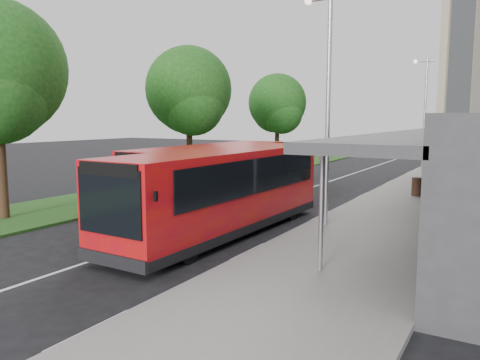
% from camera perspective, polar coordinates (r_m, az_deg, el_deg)
% --- Properties ---
extents(ground, '(120.00, 120.00, 0.00)m').
position_cam_1_polar(ground, '(17.34, -5.22, -5.56)').
color(ground, black).
rests_on(ground, ground).
extents(pavement, '(5.00, 80.00, 0.15)m').
position_cam_1_polar(pavement, '(34.15, 23.73, 0.39)').
color(pavement, slate).
rests_on(pavement, ground).
extents(grass_verge, '(5.00, 80.00, 0.10)m').
position_cam_1_polar(grass_verge, '(37.90, 3.83, 1.61)').
color(grass_verge, '#1C4315').
rests_on(grass_verge, ground).
extents(lane_centre_line, '(0.12, 70.00, 0.01)m').
position_cam_1_polar(lane_centre_line, '(30.61, 11.37, 0.00)').
color(lane_centre_line, silver).
rests_on(lane_centre_line, ground).
extents(kerb_dashes, '(0.12, 56.00, 0.01)m').
position_cam_1_polar(kerb_dashes, '(33.59, 18.94, 0.39)').
color(kerb_dashes, silver).
rests_on(kerb_dashes, ground).
extents(tree_mid, '(5.09, 5.09, 8.18)m').
position_cam_1_polar(tree_mid, '(28.38, -6.22, 10.21)').
color(tree_mid, black).
rests_on(tree_mid, ground).
extents(tree_far, '(4.71, 4.71, 7.56)m').
position_cam_1_polar(tree_far, '(38.66, 4.59, 8.89)').
color(tree_far, black).
rests_on(tree_far, ground).
extents(lamp_post_near, '(1.44, 0.28, 8.00)m').
position_cam_1_polar(lamp_post_near, '(16.76, 10.44, 10.14)').
color(lamp_post_near, '#9C9EA5').
rests_on(lamp_post_near, pavement).
extents(lamp_post_far, '(1.44, 0.28, 8.00)m').
position_cam_1_polar(lamp_post_far, '(36.18, 21.51, 8.24)').
color(lamp_post_far, '#9C9EA5').
rests_on(lamp_post_far, pavement).
extents(bus_main, '(2.81, 10.18, 2.86)m').
position_cam_1_polar(bus_main, '(15.81, -2.14, -1.39)').
color(bus_main, red).
rests_on(bus_main, ground).
extents(bus_second, '(2.65, 9.77, 2.75)m').
position_cam_1_polar(bus_second, '(20.53, -3.35, 0.49)').
color(bus_second, red).
rests_on(bus_second, ground).
extents(litter_bin, '(0.66, 0.66, 0.90)m').
position_cam_1_polar(litter_bin, '(24.52, 20.76, -0.76)').
color(litter_bin, '#392317').
rests_on(litter_bin, pavement).
extents(bollard, '(0.17, 0.17, 0.94)m').
position_cam_1_polar(bollard, '(33.38, 21.43, 1.30)').
color(bollard, '#FFB00D').
rests_on(bollard, pavement).
extents(car_near, '(2.04, 3.36, 1.07)m').
position_cam_1_polar(car_near, '(52.88, 21.18, 3.30)').
color(car_near, '#500B12').
rests_on(car_near, ground).
extents(car_far, '(1.81, 3.71, 1.17)m').
position_cam_1_polar(car_far, '(59.87, 19.54, 3.85)').
color(car_far, navy).
rests_on(car_far, ground).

